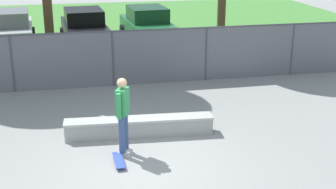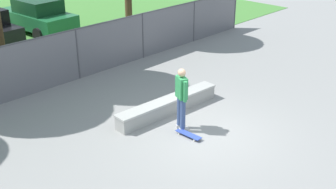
# 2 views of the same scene
# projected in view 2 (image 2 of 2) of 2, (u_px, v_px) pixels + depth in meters

# --- Properties ---
(ground_plane) EXTENTS (80.00, 80.00, 0.00)m
(ground_plane) POSITION_uv_depth(u_px,v_px,m) (205.00, 133.00, 11.74)
(ground_plane) COLOR gray
(concrete_ledge) EXTENTS (3.71, 0.73, 0.47)m
(concrete_ledge) POSITION_uv_depth(u_px,v_px,m) (168.00, 106.00, 12.80)
(concrete_ledge) COLOR #999993
(concrete_ledge) RESTS_ON ground
(skateboarder) EXTENTS (0.39, 0.55, 1.82)m
(skateboarder) POSITION_uv_depth(u_px,v_px,m) (181.00, 97.00, 11.53)
(skateboarder) COLOR beige
(skateboarder) RESTS_ON ground
(skateboard) EXTENTS (0.21, 0.80, 0.09)m
(skateboard) POSITION_uv_depth(u_px,v_px,m) (188.00, 134.00, 11.54)
(skateboard) COLOR #334CB2
(skateboard) RESTS_ON ground
(chainlink_fence) EXTENTS (19.07, 0.07, 1.86)m
(chainlink_fence) POSITION_uv_depth(u_px,v_px,m) (78.00, 52.00, 15.02)
(chainlink_fence) COLOR #4C4C51
(chainlink_fence) RESTS_ON ground
(car_green) EXTENTS (2.23, 4.31, 1.66)m
(car_green) POSITION_uv_depth(u_px,v_px,m) (38.00, 16.00, 20.57)
(car_green) COLOR #1E6638
(car_green) RESTS_ON ground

